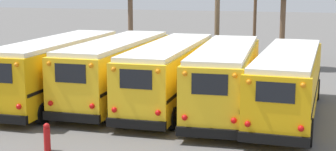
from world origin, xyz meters
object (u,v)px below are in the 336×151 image
Objects in this scene: school_bus_0 at (58,69)px; fire_hydrant at (47,137)px; school_bus_3 at (225,78)px; utility_pole at (217,8)px; school_bus_4 at (288,81)px; school_bus_2 at (170,73)px; school_bus_1 at (117,69)px.

fire_hydrant is at bearing -65.28° from school_bus_0.
school_bus_0 is at bearing 114.72° from fire_hydrant.
fire_hydrant is at bearing -126.92° from school_bus_3.
school_bus_4 is at bearing -61.16° from utility_pole.
school_bus_3 is (2.80, -0.64, 0.03)m from school_bus_2.
school_bus_1 is 2.81m from school_bus_2.
school_bus_2 is at bearing -94.66° from utility_pole.
school_bus_2 reaches higher than school_bus_4.
utility_pole reaches higher than school_bus_0.
utility_pole is 8.26× the size of fire_hydrant.
school_bus_4 reaches higher than fire_hydrant.
fire_hydrant is (0.36, -7.75, -1.20)m from school_bus_1.
utility_pole reaches higher than school_bus_3.
school_bus_2 is 8.09m from fire_hydrant.
school_bus_1 is 5.66m from school_bus_3.
school_bus_0 is 0.96× the size of school_bus_4.
school_bus_0 is at bearing -162.62° from school_bus_1.
school_bus_3 is 9.72× the size of fire_hydrant.
fire_hydrant is (-5.25, -6.99, -1.18)m from school_bus_3.
school_bus_2 is 8.89m from utility_pole.
school_bus_0 is at bearing -179.20° from school_bus_3.
school_bus_4 is (2.80, 0.15, -0.06)m from school_bus_3.
school_bus_3 is at bearing -12.94° from school_bus_2.
school_bus_1 is at bearing 172.28° from school_bus_3.
utility_pole is at bearing 55.60° from school_bus_0.
school_bus_1 is (2.80, 0.88, -0.01)m from school_bus_0.
school_bus_0 reaches higher than school_bus_3.
fire_hydrant is at bearing -101.04° from utility_pole.
school_bus_4 is at bearing 41.54° from fire_hydrant.
school_bus_2 is at bearing 72.24° from fire_hydrant.
school_bus_2 reaches higher than fire_hydrant.
school_bus_0 is 11.22m from school_bus_4.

